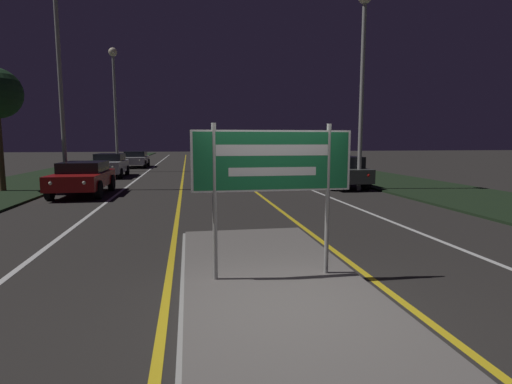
{
  "coord_description": "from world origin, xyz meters",
  "views": [
    {
      "loc": [
        -1.26,
        -4.91,
        2.2
      ],
      "look_at": [
        0.0,
        2.49,
        1.23
      ],
      "focal_mm": 28.0,
      "sensor_mm": 36.0,
      "label": 1
    }
  ],
  "objects_px": {
    "streetlight_left_far": "(114,87)",
    "warning_sign": "(337,152)",
    "car_approaching_1": "(110,165)",
    "streetlight_right_near": "(363,54)",
    "car_receding_1": "(238,161)",
    "car_approaching_0": "(83,177)",
    "car_receding_0": "(339,171)",
    "car_approaching_2": "(136,159)",
    "highway_sign": "(273,167)",
    "streetlight_left_near": "(57,31)"
  },
  "relations": [
    {
      "from": "car_approaching_2",
      "to": "warning_sign",
      "type": "xyz_separation_m",
      "value": [
        14.43,
        -8.52,
        0.72
      ]
    },
    {
      "from": "car_receding_0",
      "to": "car_approaching_1",
      "type": "height_order",
      "value": "car_receding_0"
    },
    {
      "from": "car_receding_0",
      "to": "car_receding_1",
      "type": "relative_size",
      "value": 1.02
    },
    {
      "from": "streetlight_left_far",
      "to": "warning_sign",
      "type": "relative_size",
      "value": 3.82
    },
    {
      "from": "car_receding_1",
      "to": "streetlight_right_near",
      "type": "bearing_deg",
      "value": -73.14
    },
    {
      "from": "car_approaching_2",
      "to": "warning_sign",
      "type": "height_order",
      "value": "warning_sign"
    },
    {
      "from": "car_approaching_1",
      "to": "warning_sign",
      "type": "relative_size",
      "value": 1.85
    },
    {
      "from": "car_approaching_1",
      "to": "car_receding_0",
      "type": "bearing_deg",
      "value": -32.56
    },
    {
      "from": "car_approaching_2",
      "to": "highway_sign",
      "type": "bearing_deg",
      "value": -79.02
    },
    {
      "from": "car_receding_0",
      "to": "car_receding_1",
      "type": "xyz_separation_m",
      "value": [
        -3.45,
        11.24,
        -0.07
      ]
    },
    {
      "from": "highway_sign",
      "to": "car_approaching_0",
      "type": "xyz_separation_m",
      "value": [
        -5.51,
        11.3,
        -1.06
      ]
    },
    {
      "from": "streetlight_left_far",
      "to": "car_approaching_1",
      "type": "height_order",
      "value": "streetlight_left_far"
    },
    {
      "from": "streetlight_left_far",
      "to": "car_receding_1",
      "type": "distance_m",
      "value": 10.12
    },
    {
      "from": "streetlight_left_far",
      "to": "car_receding_0",
      "type": "height_order",
      "value": "streetlight_left_far"
    },
    {
      "from": "car_receding_0",
      "to": "car_approaching_0",
      "type": "relative_size",
      "value": 0.99
    },
    {
      "from": "highway_sign",
      "to": "streetlight_right_near",
      "type": "xyz_separation_m",
      "value": [
        6.24,
        10.79,
        4.09
      ]
    },
    {
      "from": "car_approaching_2",
      "to": "warning_sign",
      "type": "bearing_deg",
      "value": -30.56
    },
    {
      "from": "streetlight_right_near",
      "to": "warning_sign",
      "type": "xyz_separation_m",
      "value": [
        2.6,
        9.51,
        -4.45
      ]
    },
    {
      "from": "highway_sign",
      "to": "car_approaching_0",
      "type": "bearing_deg",
      "value": 116.01
    },
    {
      "from": "car_approaching_0",
      "to": "car_approaching_1",
      "type": "height_order",
      "value": "car_approaching_1"
    },
    {
      "from": "highway_sign",
      "to": "streetlight_left_near",
      "type": "bearing_deg",
      "value": 117.05
    },
    {
      "from": "car_receding_1",
      "to": "car_approaching_2",
      "type": "height_order",
      "value": "car_receding_1"
    },
    {
      "from": "car_receding_0",
      "to": "car_receding_1",
      "type": "distance_m",
      "value": 11.76
    },
    {
      "from": "car_approaching_1",
      "to": "warning_sign",
      "type": "height_order",
      "value": "warning_sign"
    },
    {
      "from": "car_receding_1",
      "to": "car_approaching_0",
      "type": "height_order",
      "value": "car_receding_1"
    },
    {
      "from": "car_approaching_0",
      "to": "car_approaching_2",
      "type": "distance_m",
      "value": 17.51
    },
    {
      "from": "car_approaching_1",
      "to": "streetlight_left_near",
      "type": "bearing_deg",
      "value": -95.47
    },
    {
      "from": "car_receding_1",
      "to": "car_approaching_0",
      "type": "xyz_separation_m",
      "value": [
        -7.92,
        -12.15,
        0.03
      ]
    },
    {
      "from": "streetlight_left_near",
      "to": "streetlight_right_near",
      "type": "xyz_separation_m",
      "value": [
        12.91,
        -2.28,
        -0.98
      ]
    },
    {
      "from": "streetlight_right_near",
      "to": "car_approaching_1",
      "type": "distance_m",
      "value": 16.06
    },
    {
      "from": "car_receding_0",
      "to": "car_approaching_1",
      "type": "bearing_deg",
      "value": 147.44
    },
    {
      "from": "car_receding_0",
      "to": "car_receding_1",
      "type": "height_order",
      "value": "car_receding_0"
    },
    {
      "from": "car_receding_1",
      "to": "car_approaching_1",
      "type": "relative_size",
      "value": 1.02
    },
    {
      "from": "car_approaching_0",
      "to": "car_approaching_1",
      "type": "bearing_deg",
      "value": 93.45
    },
    {
      "from": "streetlight_left_far",
      "to": "car_receding_1",
      "type": "xyz_separation_m",
      "value": [
        8.65,
        -0.51,
        -5.24
      ]
    },
    {
      "from": "streetlight_right_near",
      "to": "car_approaching_2",
      "type": "bearing_deg",
      "value": 123.27
    },
    {
      "from": "streetlight_left_far",
      "to": "streetlight_right_near",
      "type": "xyz_separation_m",
      "value": [
        12.48,
        -13.17,
        -0.07
      ]
    },
    {
      "from": "car_approaching_0",
      "to": "car_receding_0",
      "type": "bearing_deg",
      "value": 4.54
    },
    {
      "from": "car_receding_0",
      "to": "car_approaching_2",
      "type": "relative_size",
      "value": 0.95
    },
    {
      "from": "car_receding_1",
      "to": "car_receding_0",
      "type": "bearing_deg",
      "value": -72.92
    },
    {
      "from": "streetlight_left_far",
      "to": "streetlight_right_near",
      "type": "distance_m",
      "value": 18.14
    },
    {
      "from": "highway_sign",
      "to": "car_approaching_1",
      "type": "bearing_deg",
      "value": 106.94
    },
    {
      "from": "streetlight_left_far",
      "to": "streetlight_right_near",
      "type": "bearing_deg",
      "value": -46.53
    },
    {
      "from": "warning_sign",
      "to": "car_approaching_1",
      "type": "bearing_deg",
      "value": -178.06
    },
    {
      "from": "streetlight_right_near",
      "to": "car_approaching_2",
      "type": "relative_size",
      "value": 1.88
    },
    {
      "from": "streetlight_left_near",
      "to": "car_approaching_2",
      "type": "height_order",
      "value": "streetlight_left_near"
    },
    {
      "from": "streetlight_right_near",
      "to": "car_approaching_2",
      "type": "height_order",
      "value": "streetlight_right_near"
    },
    {
      "from": "streetlight_left_near",
      "to": "streetlight_left_far",
      "type": "height_order",
      "value": "streetlight_left_near"
    },
    {
      "from": "streetlight_left_near",
      "to": "warning_sign",
      "type": "bearing_deg",
      "value": 24.99
    },
    {
      "from": "streetlight_left_near",
      "to": "streetlight_left_far",
      "type": "relative_size",
      "value": 1.29
    }
  ]
}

